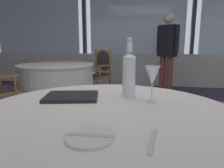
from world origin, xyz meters
TOP-DOWN VIEW (x-y plane):
  - ground_plane at (0.00, 0.00)m, footprint 12.41×12.41m
  - window_wall_far at (-0.00, 3.58)m, footprint 9.04×0.14m
  - side_plate at (0.10, -1.18)m, footprint 0.17×0.17m
  - butter_knife at (0.10, -1.18)m, footprint 0.18×0.02m
  - dinner_fork at (0.32, -1.16)m, footprint 0.04×0.19m
  - water_bottle at (0.19, -0.59)m, footprint 0.08×0.08m
  - wine_glass at (0.32, -0.69)m, footprint 0.09×0.09m
  - menu_book at (-0.16, -0.69)m, footprint 0.36×0.30m
  - background_table_0 at (-1.22, 1.33)m, footprint 1.27×1.27m
  - dining_chair_0_0 at (-0.68, 2.25)m, footprint 0.65×0.63m
  - diner_person_0 at (0.70, 2.46)m, footprint 0.41×0.39m

SIDE VIEW (x-z plane):
  - ground_plane at x=0.00m, z-range 0.00..0.00m
  - background_table_0 at x=-1.22m, z-range 0.00..0.76m
  - dining_chair_0_0 at x=-0.68m, z-range 0.08..1.07m
  - dinner_fork at x=0.32m, z-range 0.76..0.76m
  - side_plate at x=0.10m, z-range 0.76..0.77m
  - menu_book at x=-0.16m, z-range 0.76..0.78m
  - butter_knife at x=0.10m, z-range 0.77..0.77m
  - water_bottle at x=0.19m, z-range 0.73..1.09m
  - wine_glass at x=0.32m, z-range 0.81..1.01m
  - diner_person_0 at x=0.70m, z-range 0.12..1.85m
  - window_wall_far at x=0.00m, z-range -0.29..2.58m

